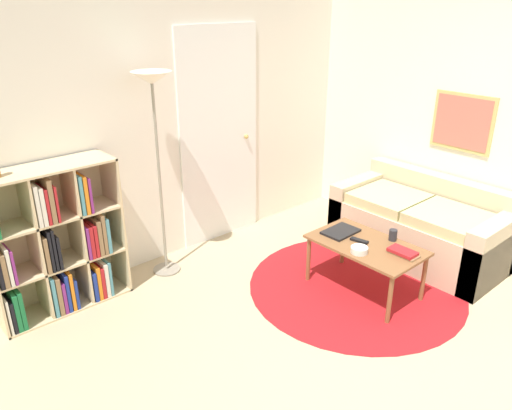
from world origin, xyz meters
The scene contains 13 objects.
ground_plane centered at (0.00, 0.00, 0.00)m, with size 14.00×14.00×0.00m, color tan.
wall_back centered at (0.02, 2.60, 1.29)m, with size 7.07×0.11×2.60m.
wall_right centered at (2.06, 1.28, 1.30)m, with size 0.08×5.58×2.60m.
rug centered at (0.72, 1.01, 0.00)m, with size 1.82×1.82×0.01m.
bookshelf centered at (-1.27, 2.39, 0.54)m, with size 1.00×0.34×1.17m.
floor_lamp centered at (-0.35, 2.32, 1.53)m, with size 0.32×0.32×1.77m.
couch centered at (1.67, 0.99, 0.28)m, with size 0.81×1.56×0.72m.
coffee_table centered at (0.72, 0.94, 0.39)m, with size 0.55×0.91×0.44m.
laptop centered at (0.72, 1.22, 0.45)m, with size 0.31×0.22×0.02m.
bowl centered at (0.55, 0.89, 0.46)m, with size 0.14×0.14×0.05m.
book_stack_on_table centered at (0.78, 0.64, 0.46)m, with size 0.13×0.23×0.04m.
cup centered at (0.93, 0.84, 0.48)m, with size 0.07×0.07×0.09m.
remote centered at (0.70, 1.00, 0.45)m, with size 0.07×0.16×0.02m.
Camera 1 is at (-2.35, -1.18, 2.31)m, focal length 35.00 mm.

